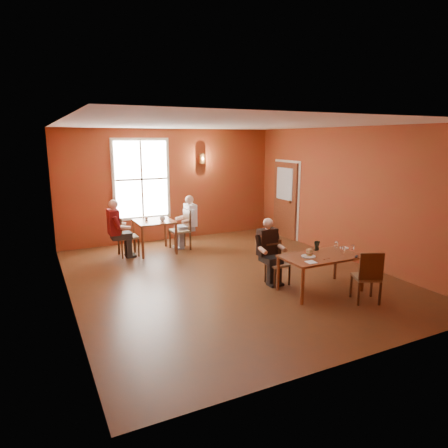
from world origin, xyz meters
name	(u,v)px	position (x,y,z in m)	size (l,w,h in m)	color
ground	(228,276)	(0.00, 0.00, 0.00)	(6.00, 7.00, 0.01)	brown
wall_back	(170,185)	(0.00, 3.50, 1.50)	(6.00, 0.04, 3.00)	brown
wall_front	(363,245)	(0.00, -3.50, 1.50)	(6.00, 0.04, 3.00)	brown
wall_left	(64,216)	(-3.00, 0.00, 1.50)	(0.04, 7.00, 3.00)	brown
wall_right	(346,194)	(3.00, 0.00, 1.50)	(0.04, 7.00, 3.00)	brown
ceiling	(229,124)	(0.00, 0.00, 3.00)	(6.00, 7.00, 0.04)	white
window	(142,179)	(-0.80, 3.45, 1.70)	(1.36, 0.10, 1.96)	white
door	(285,200)	(2.94, 2.30, 1.05)	(0.12, 1.04, 2.10)	maroon
wall_sconce	(202,159)	(0.90, 3.40, 2.20)	(0.16, 0.16, 0.28)	brown
main_table	(320,273)	(1.15, -1.43, 0.34)	(1.43, 0.81, 0.67)	brown
chair_diner_main	(277,263)	(0.65, -0.78, 0.41)	(0.36, 0.36, 0.82)	maroon
diner_main	(279,254)	(0.65, -0.81, 0.61)	(0.48, 0.48, 1.21)	#392B1F
chair_empty	(366,276)	(1.53, -2.15, 0.45)	(0.40, 0.40, 0.91)	#3F2615
plate_food	(308,256)	(0.89, -1.39, 0.69)	(0.26, 0.26, 0.03)	white
sandwich	(309,253)	(0.95, -1.35, 0.73)	(0.09, 0.08, 0.11)	tan
goblet_a	(336,246)	(1.61, -1.31, 0.76)	(0.07, 0.07, 0.18)	white
goblet_b	(352,249)	(1.75, -1.57, 0.76)	(0.07, 0.07, 0.17)	white
goblet_c	(343,251)	(1.46, -1.63, 0.76)	(0.08, 0.08, 0.19)	white
menu_stand	(317,246)	(1.29, -1.13, 0.76)	(0.11, 0.05, 0.18)	black
knife	(327,259)	(1.10, -1.64, 0.67)	(0.19, 0.02, 0.00)	white
napkin	(311,262)	(0.73, -1.67, 0.67)	(0.16, 0.16, 0.01)	white
side_plate	(344,248)	(1.88, -1.24, 0.68)	(0.16, 0.16, 0.01)	white
sunglasses	(356,256)	(1.67, -1.77, 0.68)	(0.13, 0.04, 0.02)	black
second_table	(155,237)	(-0.81, 2.38, 0.40)	(0.90, 0.90, 0.79)	brown
chair_diner_white	(180,230)	(-0.16, 2.38, 0.50)	(0.44, 0.44, 1.00)	#582D11
diner_white	(181,224)	(-0.13, 2.38, 0.65)	(0.52, 0.52, 1.29)	white
chair_diner_maroon	(128,236)	(-1.46, 2.38, 0.48)	(0.42, 0.42, 0.96)	#552E1D
diner_maroon	(126,228)	(-1.49, 2.38, 0.67)	(0.54, 0.54, 1.34)	maroon
cup_a	(162,219)	(-0.64, 2.26, 0.84)	(0.13, 0.13, 0.10)	silver
cup_b	(146,218)	(-0.96, 2.52, 0.84)	(0.10, 0.10, 0.09)	white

